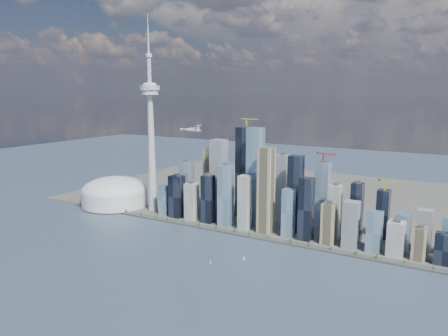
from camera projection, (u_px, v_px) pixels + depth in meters
The scene contains 10 objects.
ground at pixel (171, 268), 863.00m from camera, with size 4000.00×4000.00×0.00m, color #313F56.
seawall at pixel (233, 233), 1075.08m from camera, with size 1100.00×22.00×4.00m, color #383838.
land at pixel (298, 196), 1457.54m from camera, with size 1400.00×900.00×3.00m, color #4C4C47.
shoreline_trees at pixel (233, 230), 1073.90m from camera, with size 960.53×7.20×8.80m.
skyscraper_cluster at pixel (270, 196), 1104.72m from camera, with size 736.00×142.00×273.12m.
needle_tower at pixel (151, 131), 1234.67m from camera, with size 56.00×56.00×550.50m.
dome_stadium at pixel (115, 193), 1330.03m from camera, with size 200.00×200.00×86.00m.
airplane at pixel (190, 130), 1036.42m from camera, with size 65.24×57.63×15.92m.
sailboat_west at pixel (210, 262), 889.42m from camera, with size 6.46×2.37×8.92m.
sailboat_east at pixel (244, 258), 905.81m from camera, with size 7.34×2.00×10.24m.
Camera 1 is at (502.65, -650.33, 346.13)m, focal length 35.00 mm.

